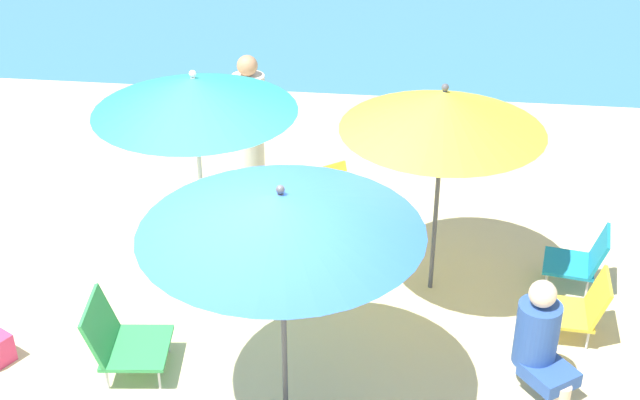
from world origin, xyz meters
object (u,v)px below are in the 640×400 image
umbrella_yellow (443,111)px  umbrella_teal (194,94)px  beach_chair_d (334,198)px  umbrella_blue (281,213)px  person_a (540,339)px  person_b (250,129)px  beach_chair_c (120,338)px  beach_chair_b (581,306)px  beach_chair_a (582,259)px

umbrella_yellow → umbrella_teal: (-2.05, -0.04, 0.05)m
umbrella_teal → beach_chair_d: size_ratio=2.65×
umbrella_blue → person_a: size_ratio=2.05×
person_b → umbrella_teal: bearing=-100.2°
beach_chair_c → umbrella_blue: bearing=-18.7°
person_a → person_b: bearing=-171.5°
umbrella_teal → person_a: size_ratio=2.13×
umbrella_yellow → person_b: (-1.91, 1.46, -0.94)m
beach_chair_c → person_a: person_a is taller
umbrella_yellow → beach_chair_b: (1.22, -0.54, -1.44)m
umbrella_blue → beach_chair_b: size_ratio=3.35×
person_a → person_b: 3.83m
umbrella_yellow → beach_chair_d: (-0.98, 0.97, -1.41)m
umbrella_teal → person_b: (0.14, 1.49, -0.99)m
umbrella_teal → beach_chair_a: bearing=3.5°
umbrella_blue → beach_chair_b: 2.92m
umbrella_teal → beach_chair_b: 3.63m
beach_chair_c → umbrella_teal: bearing=69.5°
umbrella_teal → person_b: umbrella_teal is taller
umbrella_yellow → beach_chair_c: bearing=-149.1°
umbrella_yellow → umbrella_blue: size_ratio=1.02×
person_a → person_b: size_ratio=0.59×
person_a → person_b: (-2.71, 2.68, 0.34)m
beach_chair_b → beach_chair_c: bearing=17.3°
beach_chair_a → beach_chair_b: (-0.10, -0.71, -0.01)m
umbrella_teal → beach_chair_c: size_ratio=3.06×
umbrella_teal → beach_chair_c: bearing=-103.8°
umbrella_blue → beach_chair_c: size_ratio=2.95×
umbrella_teal → person_a: bearing=-22.6°
umbrella_blue → umbrella_teal: bearing=120.7°
umbrella_blue → beach_chair_a: bearing=38.4°
beach_chair_d → person_a: person_a is taller
beach_chair_a → beach_chair_c: bearing=32.8°
beach_chair_a → beach_chair_b: 0.72m
umbrella_blue → beach_chair_b: bearing=27.2°
umbrella_yellow → beach_chair_d: 1.97m
beach_chair_d → person_b: bearing=-157.1°
beach_chair_b → person_b: size_ratio=0.36×
beach_chair_d → person_a: (1.79, -2.19, 0.13)m
beach_chair_d → person_b: 1.15m
beach_chair_c → person_b: bearing=73.8°
umbrella_yellow → beach_chair_c: size_ratio=3.01×
umbrella_yellow → beach_chair_b: umbrella_yellow is taller
beach_chair_d → person_b: size_ratio=0.48×
umbrella_teal → person_b: bearing=84.7°
umbrella_yellow → umbrella_blue: (-1.05, -1.71, -0.04)m
beach_chair_a → person_a: 1.49m
umbrella_yellow → beach_chair_b: size_ratio=3.42×
person_a → beach_chair_b: bearing=111.8°
beach_chair_c → person_b: size_ratio=0.41×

